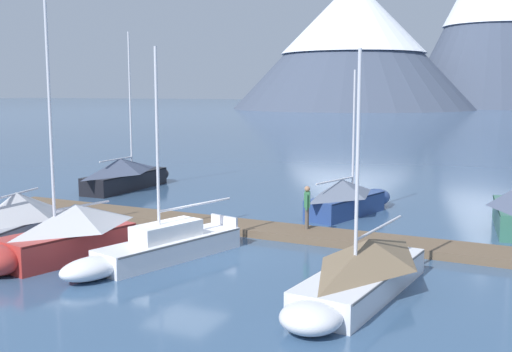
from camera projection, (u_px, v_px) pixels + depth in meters
ground_plane at (185, 253)px, 22.02m from camera, size 700.00×700.00×0.00m
mountain_west_summit at (353, 40)px, 192.06m from camera, size 74.36×74.36×39.44m
mountain_central_massif at (495, 9)px, 204.75m from camera, size 56.07×56.07×60.35m
dock at (236, 227)px, 25.60m from camera, size 24.72×2.96×0.30m
sailboat_nearest_berth at (127, 174)px, 36.15m from camera, size 1.96×7.13×9.03m
sailboat_second_berth at (8, 222)px, 23.20m from camera, size 2.90×6.27×6.36m
sailboat_mid_dock_port at (63, 234)px, 21.00m from camera, size 2.98×5.67×9.37m
sailboat_mid_dock_starboard at (156, 248)px, 20.73m from camera, size 3.17×7.08×7.11m
sailboat_far_berth at (349, 198)px, 28.75m from camera, size 3.01×6.21×6.64m
sailboat_outer_slip at (361, 271)px, 17.32m from camera, size 2.54×7.34×6.79m
person_on_dock at (307, 204)px, 24.45m from camera, size 0.32×0.57×1.69m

